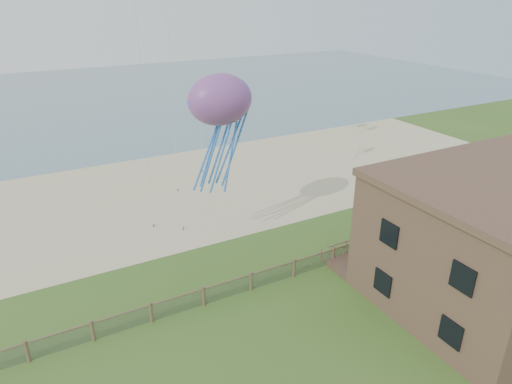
# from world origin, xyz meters

# --- Properties ---
(ground) EXTENTS (160.00, 160.00, 0.00)m
(ground) POSITION_xyz_m (0.00, 0.00, 0.00)
(ground) COLOR #3B5F20
(ground) RESTS_ON ground
(sand_beach) EXTENTS (72.00, 20.00, 0.02)m
(sand_beach) POSITION_xyz_m (0.00, 22.00, 0.00)
(sand_beach) COLOR #BFB489
(sand_beach) RESTS_ON ground
(ocean) EXTENTS (160.00, 68.00, 0.02)m
(ocean) POSITION_xyz_m (0.00, 66.00, 0.00)
(ocean) COLOR slate
(ocean) RESTS_ON ground
(chainlink_fence) EXTENTS (36.20, 0.20, 1.25)m
(chainlink_fence) POSITION_xyz_m (0.00, 6.00, 0.55)
(chainlink_fence) COLOR brown
(chainlink_fence) RESTS_ON ground
(motel_deck) EXTENTS (15.00, 2.00, 0.50)m
(motel_deck) POSITION_xyz_m (13.00, 5.00, 0.25)
(motel_deck) COLOR brown
(motel_deck) RESTS_ON ground
(picnic_table) EXTENTS (2.42, 2.08, 0.87)m
(picnic_table) POSITION_xyz_m (8.26, 5.00, 0.44)
(picnic_table) COLOR brown
(picnic_table) RESTS_ON ground
(octopus_kite) EXTENTS (4.41, 3.59, 7.95)m
(octopus_kite) POSITION_xyz_m (1.04, 12.00, 8.04)
(octopus_kite) COLOR orange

